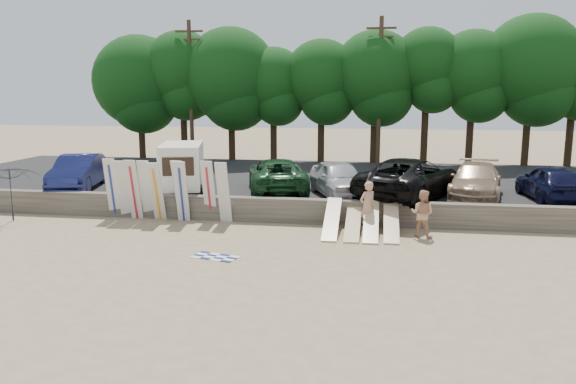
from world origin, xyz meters
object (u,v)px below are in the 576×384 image
Objects in this scene: car_0 at (79,172)px; beachgoer_a at (367,206)px; cooler at (329,225)px; beachgoer_b at (422,214)px; car_5 at (551,182)px; car_1 at (277,175)px; beach_umbrella at (10,194)px; car_4 at (476,181)px; car_2 at (339,179)px; car_3 at (409,178)px; box_trailer at (182,166)px.

car_0 reaches higher than beachgoer_a.
beachgoer_a is at bearing -13.92° from cooler.
beachgoer_b is at bearing -27.16° from car_0.
car_1 is at bearing -6.42° from car_5.
car_1 is 11.41m from beach_umbrella.
car_1 is 8.88m from car_4.
car_2 is at bearing -12.98° from car_0.
car_3 reaches higher than cooler.
car_3 reaches higher than car_4.
box_trailer is 2.19× the size of beachgoer_b.
car_0 is 9.53m from car_1.
car_3 reaches higher than car_2.
car_0 is 2.77× the size of beachgoer_b.
car_1 reaches higher than beachgoer_a.
beachgoer_a is 1.68m from cooler.
car_5 is at bearing 166.42° from beachgoer_a.
car_0 is at bearing -166.26° from car_4.
beach_umbrella is (-13.12, -0.75, 0.99)m from cooler.
car_2 is 12.10× the size of cooler.
car_2 is 5.24m from beachgoer_b.
car_0 is at bearing 78.40° from beach_umbrella.
car_5 is at bearing -11.61° from box_trailer.
car_0 is 12.42m from car_2.
car_4 is 5.32m from beachgoer_b.
beach_umbrella is (-22.25, -4.53, -0.32)m from car_5.
car_2 reaches higher than car_5.
beach_umbrella is at bearing -38.02° from beachgoer_a.
car_3 is 3.60× the size of beachgoer_b.
car_1 is at bearing 114.81° from cooler.
car_5 is 7.22m from beachgoer_b.
car_1 reaches higher than car_4.
car_1 is at bearing -169.47° from car_4.
car_0 is at bearing -3.50° from car_5.
beach_umbrella is at bearing 38.08° from car_3.
car_5 is 22.71m from beach_umbrella.
car_1 is 6.04m from car_3.
car_0 is 0.77× the size of car_3.
car_5 reaches higher than car_4.
car_4 is 3.05m from car_5.
car_1 is 3.11× the size of beachgoer_b.
car_3 reaches higher than beachgoer_a.
box_trailer is 0.84× the size of car_2.
car_0 is 15.48m from car_3.
car_4 is at bearing -14.70° from car_2.
car_3 is at bearing -0.30° from car_5.
beachgoer_a is 5.12× the size of cooler.
box_trailer is 7.79m from cooler.
car_3 is at bearing -12.97° from car_0.
car_0 reaches higher than car_5.
cooler is 13.18m from beach_umbrella.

